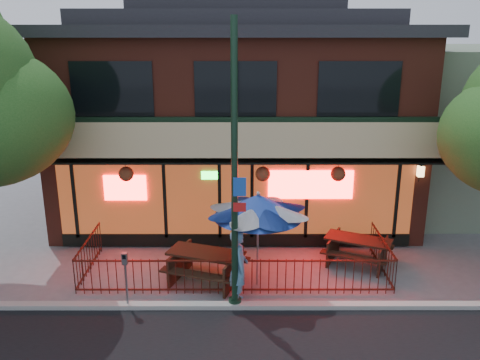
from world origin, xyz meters
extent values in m
plane|color=gray|center=(0.00, 0.00, 0.00)|extent=(80.00, 80.00, 0.00)
cube|color=#999993|center=(0.00, -0.50, 0.06)|extent=(80.00, 0.25, 0.12)
cube|color=maroon|center=(0.00, 7.20, 3.25)|extent=(12.00, 8.00, 6.50)
cube|color=#59230F|center=(0.00, 3.18, 1.65)|extent=(11.00, 0.06, 2.60)
cube|color=#FF0C0C|center=(2.30, 3.10, 2.10)|extent=(2.60, 0.04, 0.90)
cube|color=#FF0C0C|center=(-3.40, 3.10, 2.00)|extent=(1.30, 0.04, 0.80)
cube|color=tan|center=(0.00, 2.70, 3.55)|extent=(12.20, 1.33, 1.26)
cube|color=black|center=(-3.60, 3.18, 5.00)|extent=(2.40, 0.06, 1.60)
cube|color=black|center=(0.00, 3.18, 5.00)|extent=(2.40, 0.06, 1.60)
cube|color=black|center=(3.60, 3.18, 5.00)|extent=(2.40, 0.06, 1.60)
cube|color=black|center=(0.00, 3.15, 0.25)|extent=(11.00, 0.12, 0.40)
cube|color=#FFC672|center=(5.60, 3.02, 2.55)|extent=(0.18, 0.18, 0.32)
cube|color=slate|center=(9.00, 7.70, 3.00)|extent=(6.00, 7.00, 6.00)
cube|color=#43150E|center=(0.00, 0.20, 0.95)|extent=(8.40, 0.04, 0.04)
cube|color=#43150E|center=(0.00, 0.20, 0.12)|extent=(8.40, 0.04, 0.04)
cube|color=#43150E|center=(-4.20, 1.50, 0.95)|extent=(0.04, 2.60, 0.04)
cube|color=#43150E|center=(4.20, 1.50, 0.95)|extent=(0.04, 2.60, 0.04)
cylinder|color=#43150E|center=(0.00, 0.20, 0.50)|extent=(0.02, 0.02, 1.00)
cylinder|color=black|center=(0.00, -0.40, 3.50)|extent=(0.16, 0.16, 7.00)
cylinder|color=black|center=(0.00, -0.40, 0.10)|extent=(0.32, 0.32, 0.20)
cube|color=#194CB2|center=(0.12, -0.55, 3.20)|extent=(0.30, 0.02, 0.45)
cube|color=red|center=(0.12, -0.55, 2.70)|extent=(0.30, 0.02, 0.22)
cube|color=#331E12|center=(-1.56, 1.15, 0.42)|extent=(0.55, 1.43, 0.85)
cube|color=#331E12|center=(-0.04, 0.63, 0.42)|extent=(0.55, 1.43, 0.85)
cube|color=#331E12|center=(-0.80, 0.89, 0.85)|extent=(2.23, 1.48, 0.07)
cube|color=#331E12|center=(-1.01, 0.30, 0.50)|extent=(2.05, 0.98, 0.06)
cube|color=#331E12|center=(-0.59, 1.49, 0.50)|extent=(2.05, 0.98, 0.06)
cube|color=black|center=(2.94, 2.28, 0.39)|extent=(0.63, 1.26, 0.77)
cube|color=black|center=(4.26, 1.66, 0.39)|extent=(0.63, 1.26, 0.77)
cube|color=black|center=(3.60, 1.97, 0.77)|extent=(2.04, 1.51, 0.06)
cube|color=black|center=(3.36, 1.45, 0.46)|extent=(1.83, 1.06, 0.05)
cube|color=black|center=(3.84, 2.49, 0.46)|extent=(1.83, 1.06, 0.05)
cylinder|color=gray|center=(0.60, 0.70, 1.23)|extent=(0.06, 0.06, 2.45)
cone|color=navy|center=(0.60, 0.70, 2.28)|extent=(2.34, 2.34, 0.61)
sphere|color=gray|center=(0.60, 0.70, 2.62)|extent=(0.11, 0.11, 0.11)
imported|color=#568AAD|center=(0.10, -0.19, 0.98)|extent=(0.55, 0.77, 1.97)
cylinder|color=gray|center=(-2.68, -0.48, 0.61)|extent=(0.06, 0.06, 1.21)
cube|color=gray|center=(-2.68, -0.48, 1.34)|extent=(0.14, 0.12, 0.31)
cube|color=black|center=(-2.68, -0.54, 1.41)|extent=(0.09, 0.01, 0.11)
camera|label=1|loc=(0.12, -11.73, 6.79)|focal=38.00mm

